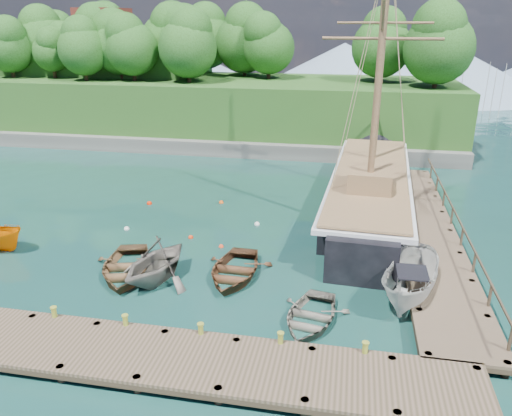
# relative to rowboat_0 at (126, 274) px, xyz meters

# --- Properties ---
(ground) EXTENTS (160.00, 160.00, 0.00)m
(ground) POSITION_rel_rowboat_0_xyz_m (3.28, 0.22, 0.00)
(ground) COLOR #17372E
(ground) RESTS_ON ground
(dock_near) EXTENTS (20.00, 3.20, 1.10)m
(dock_near) POSITION_rel_rowboat_0_xyz_m (5.28, -6.28, 0.43)
(dock_near) COLOR #453927
(dock_near) RESTS_ON ground
(dock_east) EXTENTS (3.20, 24.00, 1.10)m
(dock_east) POSITION_rel_rowboat_0_xyz_m (14.78, 7.22, 0.43)
(dock_east) COLOR #453927
(dock_east) RESTS_ON ground
(bollard_0) EXTENTS (0.26, 0.26, 0.45)m
(bollard_0) POSITION_rel_rowboat_0_xyz_m (-0.72, -4.88, 0.00)
(bollard_0) COLOR olive
(bollard_0) RESTS_ON ground
(bollard_1) EXTENTS (0.26, 0.26, 0.45)m
(bollard_1) POSITION_rel_rowboat_0_xyz_m (2.28, -4.88, 0.00)
(bollard_1) COLOR olive
(bollard_1) RESTS_ON ground
(bollard_2) EXTENTS (0.26, 0.26, 0.45)m
(bollard_2) POSITION_rel_rowboat_0_xyz_m (5.28, -4.88, 0.00)
(bollard_2) COLOR olive
(bollard_2) RESTS_ON ground
(bollard_3) EXTENTS (0.26, 0.26, 0.45)m
(bollard_3) POSITION_rel_rowboat_0_xyz_m (8.28, -4.88, 0.00)
(bollard_3) COLOR olive
(bollard_3) RESTS_ON ground
(bollard_4) EXTENTS (0.26, 0.26, 0.45)m
(bollard_4) POSITION_rel_rowboat_0_xyz_m (11.28, -4.88, 0.00)
(bollard_4) COLOR olive
(bollard_4) RESTS_ON ground
(rowboat_0) EXTENTS (4.54, 5.51, 0.99)m
(rowboat_0) POSITION_rel_rowboat_0_xyz_m (0.00, 0.00, 0.00)
(rowboat_0) COLOR brown
(rowboat_0) RESTS_ON ground
(rowboat_1) EXTENTS (4.73, 5.14, 2.26)m
(rowboat_1) POSITION_rel_rowboat_0_xyz_m (1.68, -0.28, 0.00)
(rowboat_1) COLOR #686158
(rowboat_1) RESTS_ON ground
(rowboat_2) EXTENTS (3.38, 4.65, 0.94)m
(rowboat_2) POSITION_rel_rowboat_0_xyz_m (5.20, 0.74, 0.00)
(rowboat_2) COLOR #53331E
(rowboat_2) RESTS_ON ground
(rowboat_3) EXTENTS (3.52, 4.43, 0.82)m
(rowboat_3) POSITION_rel_rowboat_0_xyz_m (9.14, -2.47, 0.00)
(rowboat_3) COLOR #6B6659
(rowboat_3) RESTS_ON ground
(cabin_boat_white) EXTENTS (3.52, 5.78, 2.09)m
(cabin_boat_white) POSITION_rel_rowboat_0_xyz_m (13.28, 0.04, 0.00)
(cabin_boat_white) COLOR silver
(cabin_boat_white) RESTS_ON ground
(schooner) EXTENTS (5.92, 26.80, 19.50)m
(schooner) POSITION_rel_rowboat_0_xyz_m (11.71, 11.06, 1.08)
(schooner) COLOR black
(schooner) RESTS_ON ground
(mooring_buoy_0) EXTENTS (0.33, 0.33, 0.33)m
(mooring_buoy_0) POSITION_rel_rowboat_0_xyz_m (-2.35, 5.20, 0.00)
(mooring_buoy_0) COLOR silver
(mooring_buoy_0) RESTS_ON ground
(mooring_buoy_1) EXTENTS (0.29, 0.29, 0.29)m
(mooring_buoy_1) POSITION_rel_rowboat_0_xyz_m (1.75, 4.72, 0.00)
(mooring_buoy_1) COLOR red
(mooring_buoy_1) RESTS_ON ground
(mooring_buoy_2) EXTENTS (0.28, 0.28, 0.28)m
(mooring_buoy_2) POSITION_rel_rowboat_0_xyz_m (3.76, 3.86, 0.00)
(mooring_buoy_2) COLOR #FB411B
(mooring_buoy_2) RESTS_ON ground
(mooring_buoy_3) EXTENTS (0.33, 0.33, 0.33)m
(mooring_buoy_3) POSITION_rel_rowboat_0_xyz_m (5.07, 7.36, 0.00)
(mooring_buoy_3) COLOR white
(mooring_buoy_3) RESTS_ON ground
(mooring_buoy_4) EXTENTS (0.36, 0.36, 0.36)m
(mooring_buoy_4) POSITION_rel_rowboat_0_xyz_m (-2.71, 9.54, 0.00)
(mooring_buoy_4) COLOR red
(mooring_buoy_4) RESTS_ON ground
(mooring_buoy_5) EXTENTS (0.32, 0.32, 0.32)m
(mooring_buoy_5) POSITION_rel_rowboat_0_xyz_m (1.98, 10.65, 0.00)
(mooring_buoy_5) COLOR #DE4D0C
(mooring_buoy_5) RESTS_ON ground
(headland) EXTENTS (51.00, 19.31, 12.90)m
(headland) POSITION_rel_rowboat_0_xyz_m (-9.60, 31.59, 5.54)
(headland) COLOR #474744
(headland) RESTS_ON ground
(distant_ridge) EXTENTS (117.00, 40.00, 10.00)m
(distant_ridge) POSITION_rel_rowboat_0_xyz_m (7.58, 70.22, 4.35)
(distant_ridge) COLOR #728CA5
(distant_ridge) RESTS_ON ground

